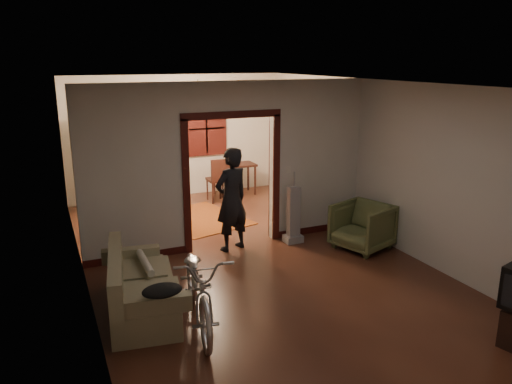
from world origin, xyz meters
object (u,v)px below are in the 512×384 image
sofa (143,281)px  locker (117,163)px  bicycle (199,285)px  person (231,200)px  desk (235,180)px  armchair (362,227)px

sofa → locker: locker is taller
bicycle → person: size_ratio=1.09×
locker → desk: 2.75m
person → desk: size_ratio=1.80×
armchair → desk: bearing=170.6°
sofa → desk: (3.13, 4.81, -0.05)m
sofa → armchair: bearing=18.6°
person → bicycle: bearing=41.4°
desk → sofa: bearing=-114.0°
locker → desk: locker is taller
person → locker: 3.55m
locker → sofa: bearing=-88.5°
armchair → person: (-2.03, 0.86, 0.48)m
person → locker: bearing=-85.8°
sofa → desk: bearing=65.4°
sofa → person: (1.81, 1.55, 0.47)m
bicycle → desk: size_ratio=1.97×
locker → desk: (2.68, -0.01, -0.62)m
bicycle → person: (1.25, 2.14, 0.37)m
locker → desk: size_ratio=2.01×
desk → locker: bearing=-171.1°
bicycle → locker: size_ratio=0.98×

